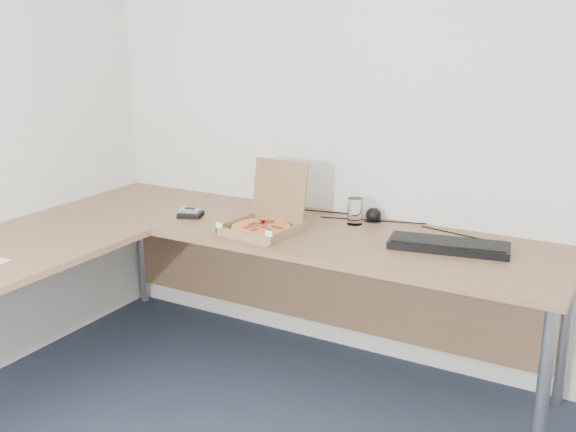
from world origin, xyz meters
The scene contains 9 objects.
room_shell centered at (0.00, 0.00, 1.25)m, with size 3.50×3.50×2.50m, color silver, non-canonical shape.
desk centered at (-0.82, 0.97, 0.70)m, with size 2.50×2.20×0.73m.
pizza_box centered at (-0.58, 1.27, 0.77)m, with size 0.30×0.34×0.30m.
drinking_glass centered at (-0.26, 1.59, 0.79)m, with size 0.07×0.07×0.13m, color white.
keyboard centered at (0.23, 1.44, 0.75)m, with size 0.49×0.18×0.03m, color black.
wallet centered at (-1.02, 1.31, 0.74)m, with size 0.11×0.10×0.02m, color black.
phone centered at (-1.03, 1.32, 0.76)m, with size 0.10×0.05×0.02m, color #B2B5BA.
dome_speaker centered at (-0.20, 1.68, 0.77)m, with size 0.08×0.08×0.07m, color black.
cable_bundle centered at (-0.20, 1.68, 0.73)m, with size 0.56×0.04×0.01m, color black, non-canonical shape.
Camera 1 is at (0.93, -1.19, 1.63)m, focal length 41.38 mm.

